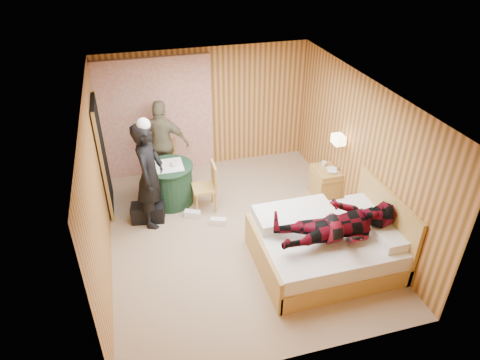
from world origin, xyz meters
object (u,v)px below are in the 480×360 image
object	(u,v)px
round_table	(170,184)
woman_standing	(150,175)
nightstand	(325,182)
chair_far	(166,159)
wall_lamp	(339,139)
chair_near	(208,183)
man_at_table	(163,143)
man_on_bed	(340,218)
bed	(327,244)
duffel_bag	(148,213)

from	to	relation	value
round_table	woman_standing	xyz separation A→B (m)	(-0.36, -0.54, 0.55)
nightstand	chair_far	world-z (taller)	chair_far
wall_lamp	chair_near	xyz separation A→B (m)	(-2.25, 0.41, -0.77)
wall_lamp	woman_standing	distance (m)	3.28
wall_lamp	chair_far	size ratio (longest dim) A/B	0.28
round_table	nightstand	bearing A→B (deg)	-11.41
woman_standing	man_at_table	size ratio (longest dim) A/B	1.10
man_on_bed	bed	bearing A→B (deg)	97.00
duffel_bag	man_at_table	world-z (taller)	man_at_table
nightstand	chair_far	size ratio (longest dim) A/B	0.65
duffel_bag	nightstand	bearing A→B (deg)	7.45
bed	chair_far	world-z (taller)	bed
round_table	woman_standing	bearing A→B (deg)	-123.65
round_table	duffel_bag	world-z (taller)	round_table
woman_standing	chair_far	bearing A→B (deg)	4.99
duffel_bag	bed	bearing A→B (deg)	-25.70
wall_lamp	duffel_bag	size ratio (longest dim) A/B	0.46
chair_far	woman_standing	world-z (taller)	woman_standing
woman_standing	man_on_bed	xyz separation A→B (m)	(2.48, -1.95, 0.05)
wall_lamp	chair_far	distance (m)	3.33
bed	chair_near	world-z (taller)	bed
bed	man_at_table	xyz separation A→B (m)	(-2.09, 3.00, 0.54)
woman_standing	nightstand	bearing A→B (deg)	-68.90
bed	round_table	size ratio (longest dim) A/B	2.34
bed	duffel_bag	world-z (taller)	bed
man_on_bed	woman_standing	bearing A→B (deg)	141.78
chair_far	duffel_bag	distance (m)	1.32
nightstand	duffel_bag	distance (m)	3.32
wall_lamp	man_at_table	xyz separation A→B (m)	(-2.89, 1.53, -0.44)
chair_far	man_at_table	size ratio (longest dim) A/B	0.54
round_table	woman_standing	distance (m)	0.85
nightstand	man_at_table	xyz separation A→B (m)	(-2.85, 1.31, 0.56)
round_table	man_on_bed	world-z (taller)	man_on_bed
duffel_bag	man_at_table	bearing A→B (deg)	77.94
chair_far	chair_near	distance (m)	1.25
wall_lamp	woman_standing	size ratio (longest dim) A/B	0.14
round_table	duffel_bag	xyz separation A→B (m)	(-0.47, -0.47, -0.23)
round_table	woman_standing	size ratio (longest dim) A/B	0.47
chair_near	woman_standing	world-z (taller)	woman_standing
duffel_bag	chair_far	bearing A→B (deg)	76.68
chair_near	man_at_table	xyz separation A→B (m)	(-0.64, 1.13, 0.33)
round_table	man_on_bed	size ratio (longest dim) A/B	0.50
wall_lamp	nightstand	distance (m)	1.02
nightstand	woman_standing	size ratio (longest dim) A/B	0.32
wall_lamp	woman_standing	world-z (taller)	woman_standing
chair_far	man_at_table	distance (m)	0.33
wall_lamp	chair_near	distance (m)	2.41
nightstand	man_on_bed	size ratio (longest dim) A/B	0.34
nightstand	man_at_table	distance (m)	3.19
chair_far	man_on_bed	distance (m)	3.84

